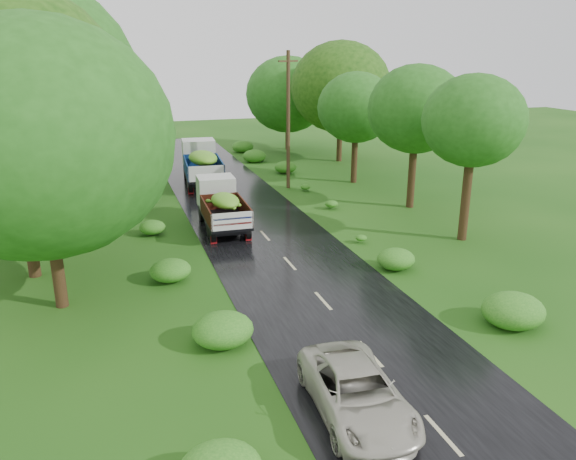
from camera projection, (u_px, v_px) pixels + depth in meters
name	position (u px, v px, depth m)	size (l,w,h in m)	color
ground	(370.00, 354.00, 17.30)	(120.00, 120.00, 0.00)	#17470F
road	(314.00, 290.00, 21.81)	(6.50, 80.00, 0.02)	black
road_lines	(305.00, 281.00, 22.72)	(0.12, 69.60, 0.00)	#BFB78C
truck_near	(221.00, 203.00, 29.06)	(2.16, 5.69, 2.37)	black
truck_far	(201.00, 161.00, 38.50)	(2.82, 6.72, 2.76)	black
car	(357.00, 393.00, 14.27)	(2.10, 4.56, 1.27)	#B8B4A4
utility_pole	(288.00, 119.00, 36.38)	(1.48, 0.69, 8.86)	#382616
trees_left	(46.00, 90.00, 30.32)	(6.99, 33.21, 9.63)	black
trees_right	(347.00, 99.00, 40.52)	(6.26, 30.62, 7.80)	black
shrubs	(255.00, 218.00, 29.85)	(11.90, 44.00, 0.70)	#246A19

